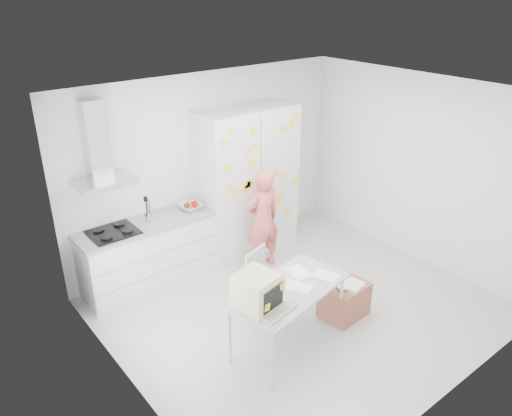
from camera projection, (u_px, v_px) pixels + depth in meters
floor at (299, 308)px, 6.38m from camera, size 4.50×4.00×0.02m
walls at (264, 193)px, 6.32m from camera, size 4.52×4.01×2.70m
ceiling at (309, 96)px, 5.24m from camera, size 4.50×4.00×0.02m
counter_run at (149, 253)px, 6.71m from camera, size 1.84×0.63×1.28m
range_hood at (98, 151)px, 5.92m from camera, size 0.70×0.48×1.01m
tall_cabinet at (247, 182)px, 7.36m from camera, size 1.50×0.68×2.20m
person at (263, 220)px, 7.01m from camera, size 0.56×0.39×1.48m
desk at (270, 292)px, 5.20m from camera, size 1.52×0.96×1.12m
chair at (263, 282)px, 5.97m from camera, size 0.53×0.53×0.93m
cardboard_box at (344, 299)px, 6.16m from camera, size 0.58×0.48×0.48m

